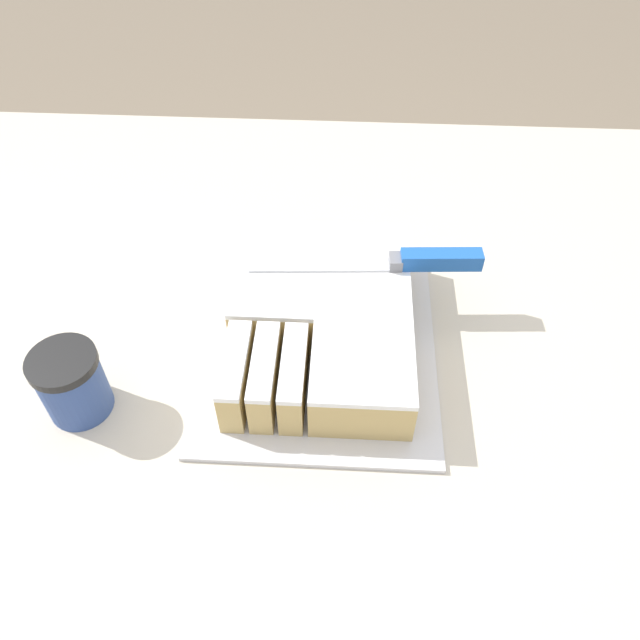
# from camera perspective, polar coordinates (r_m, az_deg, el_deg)

# --- Properties ---
(ground_plane) EXTENTS (8.00, 8.00, 0.00)m
(ground_plane) POSITION_cam_1_polar(r_m,az_deg,el_deg) (1.57, 2.41, -23.68)
(ground_plane) COLOR #7F705B
(countertop) EXTENTS (1.40, 1.10, 0.88)m
(countertop) POSITION_cam_1_polar(r_m,az_deg,el_deg) (1.16, 3.11, -16.70)
(countertop) COLOR beige
(countertop) RESTS_ON ground_plane
(cake_board) EXTENTS (0.29, 0.36, 0.01)m
(cake_board) POSITION_cam_1_polar(r_m,az_deg,el_deg) (0.80, -0.00, -1.75)
(cake_board) COLOR silver
(cake_board) RESTS_ON countertop
(cake) EXTENTS (0.22, 0.29, 0.07)m
(cake) POSITION_cam_1_polar(r_m,az_deg,el_deg) (0.77, 0.25, 0.23)
(cake) COLOR tan
(cake) RESTS_ON cake_board
(knife) EXTENTS (0.29, 0.04, 0.02)m
(knife) POSITION_cam_1_polar(r_m,az_deg,el_deg) (0.79, 8.73, 5.37)
(knife) COLOR silver
(knife) RESTS_ON cake
(coffee_cup) EXTENTS (0.08, 0.08, 0.09)m
(coffee_cup) POSITION_cam_1_polar(r_m,az_deg,el_deg) (0.75, -21.74, -5.40)
(coffee_cup) COLOR #334C8C
(coffee_cup) RESTS_ON countertop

